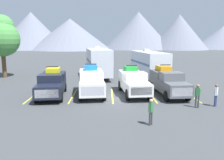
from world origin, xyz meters
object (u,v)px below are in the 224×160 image
object	(u,v)px
person_b	(151,110)
person_c	(198,94)
camper_trailer_a	(99,62)
person_a	(216,94)
pickup_truck_d	(168,82)
camper_trailer_b	(149,64)
pickup_truck_a	(52,83)
pickup_truck_c	(133,81)
pickup_truck_b	(91,81)

from	to	relation	value
person_b	person_c	bearing A→B (deg)	40.75
camper_trailer_a	person_a	size ratio (longest dim) A/B	5.17
pickup_truck_d	camper_trailer_b	bearing A→B (deg)	91.91
pickup_truck_a	person_b	distance (m)	10.27
camper_trailer_b	person_c	size ratio (longest dim) A/B	5.37
pickup_truck_d	camper_trailer_b	size ratio (longest dim) A/B	0.65
person_a	camper_trailer_a	bearing A→B (deg)	124.71
person_a	person_c	xyz separation A→B (m)	(-1.48, -0.34, 0.04)
pickup_truck_c	person_a	size ratio (longest dim) A/B	3.59
camper_trailer_a	person_b	xyz separation A→B (m)	(3.56, -16.76, -1.19)
pickup_truck_d	person_b	bearing A→B (deg)	-110.85
pickup_truck_c	person_c	size ratio (longest dim) A/B	3.44
pickup_truck_b	pickup_truck_a	bearing A→B (deg)	-172.66
pickup_truck_a	person_a	world-z (taller)	pickup_truck_a
person_b	pickup_truck_d	bearing A→B (deg)	69.15
pickup_truck_c	camper_trailer_b	world-z (taller)	camper_trailer_b
pickup_truck_a	person_a	distance (m)	13.18
pickup_truck_a	camper_trailer_a	distance (m)	10.24
person_a	person_b	distance (m)	6.62
pickup_truck_a	camper_trailer_b	bearing A→B (deg)	40.90
pickup_truck_c	person_b	size ratio (longest dim) A/B	3.82
pickup_truck_b	camper_trailer_a	size ratio (longest dim) A/B	0.68
pickup_truck_b	pickup_truck_d	distance (m)	6.77
camper_trailer_a	person_a	bearing A→B (deg)	-55.29
pickup_truck_b	person_c	xyz separation A→B (m)	(7.86, -4.27, -0.22)
camper_trailer_a	person_b	size ratio (longest dim) A/B	5.51
camper_trailer_b	pickup_truck_c	bearing A→B (deg)	-109.06
pickup_truck_a	pickup_truck_d	world-z (taller)	pickup_truck_d
person_a	person_b	world-z (taller)	person_a
camper_trailer_b	person_a	world-z (taller)	camper_trailer_b
camper_trailer_a	person_c	size ratio (longest dim) A/B	4.96
person_b	camper_trailer_b	bearing A→B (deg)	80.64
camper_trailer_a	person_a	distance (m)	15.86
pickup_truck_b	camper_trailer_a	bearing A→B (deg)	87.90
camper_trailer_b	person_b	bearing A→B (deg)	-99.36
pickup_truck_c	pickup_truck_d	size ratio (longest dim) A/B	0.99
pickup_truck_b	person_c	distance (m)	8.95
person_c	camper_trailer_b	bearing A→B (deg)	96.28
person_a	pickup_truck_d	bearing A→B (deg)	124.01
person_a	person_c	size ratio (longest dim) A/B	0.96
pickup_truck_c	camper_trailer_a	xyz separation A→B (m)	(-3.39, 9.00, 0.91)
pickup_truck_b	person_b	size ratio (longest dim) A/B	3.76
camper_trailer_a	person_c	distance (m)	15.36
person_c	camper_trailer_a	bearing A→B (deg)	119.42
person_c	person_b	bearing A→B (deg)	-139.25
pickup_truck_a	person_b	bearing A→B (deg)	-44.98
pickup_truck_c	person_a	xyz separation A→B (m)	(5.62, -4.01, -0.22)
pickup_truck_d	person_a	bearing A→B (deg)	-55.99
pickup_truck_b	camper_trailer_a	xyz separation A→B (m)	(0.33, 9.07, 0.86)
pickup_truck_d	person_a	xyz separation A→B (m)	(2.57, -3.81, -0.23)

